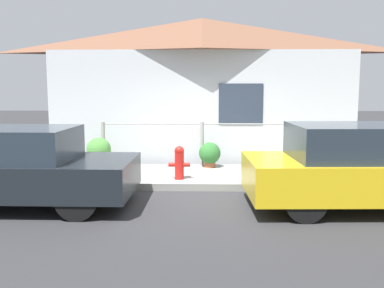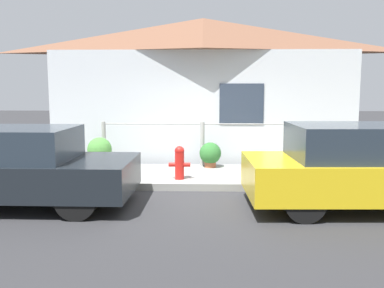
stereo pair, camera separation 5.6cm
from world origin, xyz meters
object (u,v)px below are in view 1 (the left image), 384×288
at_px(car_right, 367,167).
at_px(potted_plant_by_fence, 99,150).
at_px(car_left, 17,167).
at_px(potted_plant_near_hydrant, 210,154).
at_px(fire_hydrant, 179,162).

height_order(car_right, potted_plant_by_fence, car_right).
bearing_deg(car_right, car_left, 178.24).
xyz_separation_m(car_right, potted_plant_near_hydrant, (-2.57, 2.94, -0.24)).
xyz_separation_m(car_right, potted_plant_by_fence, (-5.23, 2.99, -0.16)).
bearing_deg(car_right, fire_hydrant, 152.24).
relative_size(potted_plant_near_hydrant, potted_plant_by_fence, 0.85).
relative_size(fire_hydrant, potted_plant_near_hydrant, 1.16).
bearing_deg(potted_plant_near_hydrant, potted_plant_by_fence, 178.93).
bearing_deg(fire_hydrant, car_right, -26.02).
bearing_deg(car_left, potted_plant_near_hydrant, 41.99).
relative_size(car_left, fire_hydrant, 5.64).
distance_m(car_left, car_right, 5.91).
relative_size(car_left, potted_plant_near_hydrant, 6.56).
xyz_separation_m(car_left, car_right, (5.91, -0.00, 0.02)).
height_order(potted_plant_near_hydrant, potted_plant_by_fence, potted_plant_by_fence).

